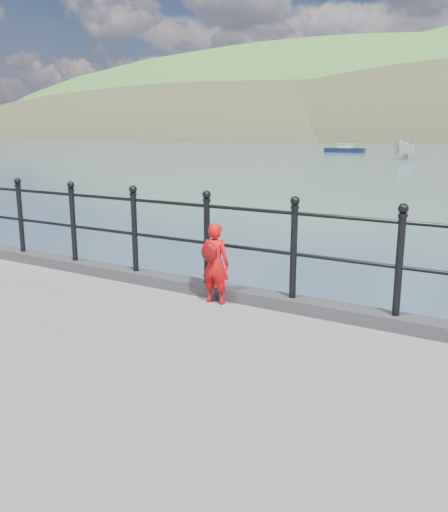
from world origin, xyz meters
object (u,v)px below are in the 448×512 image
Objects in this scene: sailboat_left at (345,150)px; launch_white at (404,150)px; railing at (169,227)px; child at (215,263)px.

launch_white is at bearing -57.38° from sailboat_left.
railing is 0.98m from child.
child is 0.11× the size of sailboat_left.
sailboat_left is (-25.79, 77.63, -1.17)m from child.
railing is at bearing -76.16° from sailboat_left.
railing is 81.29m from sailboat_left.
railing is 3.23× the size of launch_white.
sailboat_left reaches higher than launch_white.
child is at bearing -16.38° from railing.
child is at bearing -75.63° from sailboat_left.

